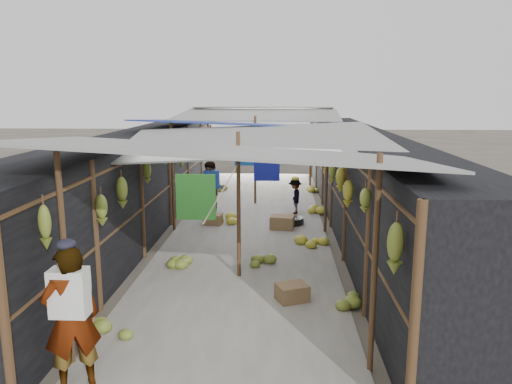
% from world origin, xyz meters
% --- Properties ---
extents(ground, '(80.00, 80.00, 0.00)m').
position_xyz_m(ground, '(0.00, 0.00, 0.00)').
color(ground, '#6B6356').
rests_on(ground, ground).
extents(aisle_slab, '(3.60, 16.00, 0.02)m').
position_xyz_m(aisle_slab, '(0.00, 6.50, 0.01)').
color(aisle_slab, '#9E998E').
rests_on(aisle_slab, ground).
extents(stall_left, '(1.40, 15.00, 2.30)m').
position_xyz_m(stall_left, '(-2.70, 6.50, 1.15)').
color(stall_left, black).
rests_on(stall_left, ground).
extents(stall_right, '(1.40, 15.00, 2.30)m').
position_xyz_m(stall_right, '(2.70, 6.50, 1.15)').
color(stall_right, black).
rests_on(stall_right, ground).
extents(crate_near, '(0.58, 0.53, 0.28)m').
position_xyz_m(crate_near, '(0.93, 1.96, 0.14)').
color(crate_near, '#8A6346').
rests_on(crate_near, ground).
extents(crate_mid, '(0.61, 0.52, 0.33)m').
position_xyz_m(crate_mid, '(0.79, 6.21, 0.17)').
color(crate_mid, '#8A6346').
rests_on(crate_mid, ground).
extents(crate_back, '(0.48, 0.41, 0.28)m').
position_xyz_m(crate_back, '(-0.93, 6.53, 0.14)').
color(crate_back, '#8A6346').
rests_on(crate_back, ground).
extents(black_basin, '(0.61, 0.61, 0.18)m').
position_xyz_m(black_basin, '(1.02, 6.67, 0.09)').
color(black_basin, black).
rests_on(black_basin, ground).
extents(vendor_elderly, '(0.72, 0.64, 1.66)m').
position_xyz_m(vendor_elderly, '(-1.55, -0.50, 0.83)').
color(vendor_elderly, silver).
rests_on(vendor_elderly, ground).
extents(shopper_blue, '(0.73, 0.57, 1.48)m').
position_xyz_m(shopper_blue, '(-1.07, 7.38, 0.74)').
color(shopper_blue, '#1C4D90').
rests_on(shopper_blue, ground).
extents(vendor_seated, '(0.37, 0.63, 0.97)m').
position_xyz_m(vendor_seated, '(1.14, 7.75, 0.49)').
color(vendor_seated, '#514A47').
rests_on(vendor_seated, ground).
extents(market_canopy, '(5.62, 15.20, 2.77)m').
position_xyz_m(market_canopy, '(0.03, 6.82, 2.41)').
color(market_canopy, brown).
rests_on(market_canopy, ground).
extents(hanging_bananas, '(3.95, 14.42, 0.88)m').
position_xyz_m(hanging_bananas, '(0.14, 6.39, 1.65)').
color(hanging_bananas, olive).
rests_on(hanging_bananas, ground).
extents(floor_bananas, '(3.88, 10.66, 0.35)m').
position_xyz_m(floor_bananas, '(0.24, 5.64, 0.15)').
color(floor_bananas, gold).
rests_on(floor_bananas, ground).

